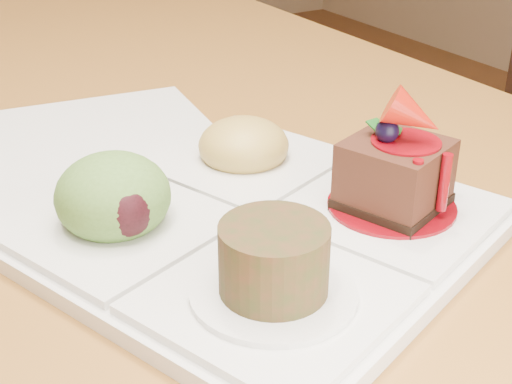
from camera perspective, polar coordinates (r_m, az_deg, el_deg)
dining_table at (r=0.66m, az=-17.68°, el=-3.33°), size 1.00×1.80×0.75m
sampler_plate at (r=0.49m, az=-0.56°, el=-1.35°), size 0.36×0.36×0.11m
second_plate at (r=0.63m, az=-13.81°, el=2.90°), size 0.27×0.27×0.01m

